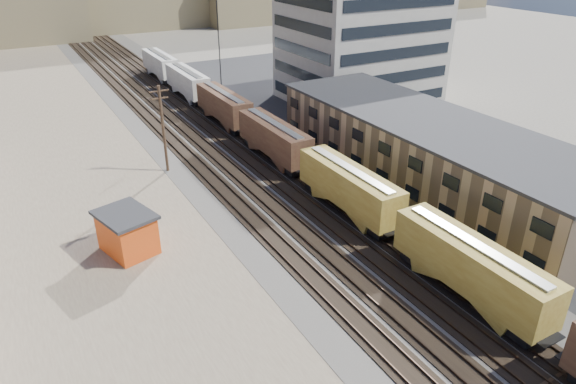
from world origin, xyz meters
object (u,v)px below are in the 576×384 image
freight_train (308,159)px  utility_pole_north (163,127)px  parked_car_blue (386,135)px  maintenance_shed (127,232)px

freight_train → utility_pole_north: utility_pole_north is taller
freight_train → parked_car_blue: (16.15, 6.41, -2.13)m
utility_pole_north → maintenance_shed: (-8.06, -14.78, -3.42)m
parked_car_blue → utility_pole_north: bearing=124.0°
utility_pole_north → parked_car_blue: utility_pole_north is taller
maintenance_shed → utility_pole_north: bearing=61.4°
utility_pole_north → maintenance_shed: utility_pole_north is taller
freight_train → parked_car_blue: freight_train is taller
freight_train → parked_car_blue: 17.50m
utility_pole_north → maintenance_shed: bearing=-118.6°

